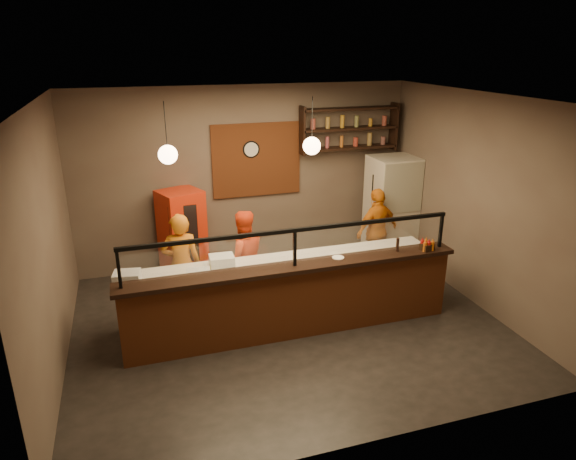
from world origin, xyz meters
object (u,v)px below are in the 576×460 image
object	(u,v)px
wall_clock	(251,149)
cook_mid	(243,258)
pizza_dough	(354,256)
cook_right	(377,231)
condiment_caddy	(427,247)
red_cooler	(182,234)
pepper_mill	(398,245)
fridge	(391,208)
cook_left	(181,264)

from	to	relation	value
wall_clock	cook_mid	bearing A→B (deg)	-109.03
pizza_dough	cook_right	bearing A→B (deg)	51.01
condiment_caddy	wall_clock	bearing A→B (deg)	123.57
red_cooler	pizza_dough	bearing A→B (deg)	-64.29
condiment_caddy	pepper_mill	distance (m)	0.44
condiment_caddy	pepper_mill	size ratio (longest dim) A/B	0.90
fridge	condiment_caddy	xyz separation A→B (m)	(-0.63, -2.21, 0.15)
red_cooler	condiment_caddy	size ratio (longest dim) A/B	8.66
cook_mid	condiment_caddy	distance (m)	2.74
cook_right	fridge	bearing A→B (deg)	-153.42
cook_mid	pizza_dough	distance (m)	1.70
cook_mid	pepper_mill	bearing A→B (deg)	147.75
red_cooler	wall_clock	bearing A→B (deg)	-8.49
cook_left	pizza_dough	world-z (taller)	cook_left
pizza_dough	pepper_mill	size ratio (longest dim) A/B	2.27
wall_clock	cook_left	size ratio (longest dim) A/B	0.19
cook_mid	red_cooler	xyz separation A→B (m)	(-0.77, 1.28, 0.01)
condiment_caddy	cook_left	bearing A→B (deg)	160.34
red_cooler	pizza_dough	distance (m)	3.08
wall_clock	cook_right	xyz separation A→B (m)	(1.95, -1.15, -1.34)
wall_clock	pepper_mill	size ratio (longest dim) A/B	1.53
fridge	condiment_caddy	bearing A→B (deg)	-106.53
fridge	pizza_dough	xyz separation A→B (m)	(-1.56, -1.77, -0.06)
condiment_caddy	pepper_mill	xyz separation A→B (m)	(-0.42, 0.09, 0.05)
fridge	condiment_caddy	distance (m)	2.30
fridge	pizza_dough	bearing A→B (deg)	-131.97
fridge	cook_left	bearing A→B (deg)	-166.54
fridge	wall_clock	bearing A→B (deg)	165.42
wall_clock	pizza_dough	bearing A→B (deg)	-68.48
red_cooler	pepper_mill	xyz separation A→B (m)	(2.77, -2.42, 0.39)
fridge	red_cooler	bearing A→B (deg)	174.69
wall_clock	pepper_mill	distance (m)	3.23
fridge	pizza_dough	distance (m)	2.36
cook_left	condiment_caddy	xyz separation A→B (m)	(3.36, -1.20, 0.33)
cook_mid	cook_right	xyz separation A→B (m)	(2.50, 0.44, 0.01)
cook_right	red_cooler	world-z (taller)	red_cooler
wall_clock	fridge	bearing A→B (deg)	-13.89
wall_clock	pizza_dough	size ratio (longest dim) A/B	0.67
red_cooler	pepper_mill	size ratio (longest dim) A/B	7.83
cook_right	pepper_mill	world-z (taller)	cook_right
condiment_caddy	pepper_mill	bearing A→B (deg)	167.45
cook_left	condiment_caddy	size ratio (longest dim) A/B	8.81
cook_left	fridge	bearing A→B (deg)	-164.19
fridge	pepper_mill	bearing A→B (deg)	-117.15
red_cooler	pizza_dough	size ratio (longest dim) A/B	3.44
pepper_mill	red_cooler	bearing A→B (deg)	138.87
cook_mid	cook_left	bearing A→B (deg)	-0.56
cook_left	cook_mid	bearing A→B (deg)	-176.34
pizza_dough	cook_left	bearing A→B (deg)	162.44
cook_right	pizza_dough	size ratio (longest dim) A/B	3.41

